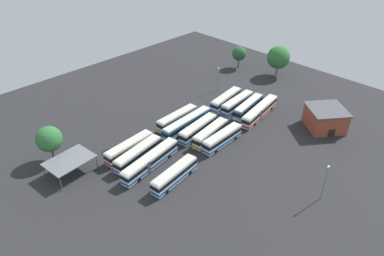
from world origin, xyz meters
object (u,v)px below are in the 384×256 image
(bus_row1_slot1, at_px, (211,133))
(bus_row1_slot4, at_px, (177,119))
(bus_row2_slot1, at_px, (248,107))
(tree_south_edge, at_px, (49,139))
(tree_west_edge, at_px, (239,54))
(bus_row1_slot2, at_px, (198,129))
(maintenance_shelter, at_px, (69,160))
(bus_row2_slot0, at_px, (260,111))
(bus_row0_slot2, at_px, (150,161))
(depot_building, at_px, (325,118))
(bus_row2_slot2, at_px, (238,103))
(bus_row2_slot3, at_px, (226,100))
(bus_row0_slot0, at_px, (174,175))
(bus_row0_slot3, at_px, (138,154))
(lamp_post_by_building, at_px, (218,78))
(bus_row1_slot3, at_px, (187,123))
(lamp_post_near_entrance, at_px, (325,181))
(tree_northeast, at_px, (278,57))
(bus_row1_slot0, at_px, (222,138))
(bus_row0_slot4, at_px, (130,148))

(bus_row1_slot1, height_order, bus_row1_slot4, same)
(bus_row1_slot1, relative_size, bus_row2_slot1, 0.94)
(tree_south_edge, distance_m, tree_west_edge, 70.53)
(bus_row1_slot1, distance_m, tree_south_edge, 36.92)
(bus_row1_slot2, height_order, maintenance_shelter, maintenance_shelter)
(bus_row1_slot4, relative_size, bus_row2_slot0, 0.78)
(bus_row0_slot2, bearing_deg, depot_building, -24.40)
(bus_row1_slot1, xyz_separation_m, bus_row1_slot2, (-0.65, 3.58, 0.00))
(bus_row2_slot2, relative_size, bus_row2_slot3, 1.00)
(bus_row1_slot2, height_order, bus_row1_slot4, same)
(bus_row0_slot0, height_order, bus_row0_slot3, same)
(bus_row0_slot3, xyz_separation_m, maintenance_shelter, (-12.87, 6.88, 1.57))
(bus_row1_slot1, distance_m, bus_row1_slot4, 10.80)
(bus_row1_slot2, xyz_separation_m, lamp_post_by_building, (21.49, 12.40, 2.43))
(tree_west_edge, bearing_deg, bus_row1_slot2, -154.31)
(bus_row2_slot0, xyz_separation_m, bus_row2_slot2, (-0.66, 7.09, -0.00))
(bus_row2_slot0, xyz_separation_m, depot_building, (7.35, -14.89, 0.99))
(bus_row1_slot3, xyz_separation_m, tree_south_edge, (-30.15, 12.39, 3.99))
(tree_south_edge, bearing_deg, bus_row0_slot0, -60.23)
(bus_row1_slot1, xyz_separation_m, tree_west_edge, (39.44, 22.86, 3.23))
(bus_row1_slot3, height_order, lamp_post_near_entrance, lamp_post_near_entrance)
(bus_row1_slot4, relative_size, bus_row2_slot2, 1.01)
(bus_row1_slot3, relative_size, tree_west_edge, 2.17)
(bus_row0_slot2, height_order, bus_row2_slot3, same)
(tree_northeast, bearing_deg, tree_south_edge, 172.43)
(maintenance_shelter, xyz_separation_m, tree_west_edge, (69.92, 10.10, 1.65))
(bus_row1_slot4, xyz_separation_m, bus_row2_slot0, (18.12, -12.93, 0.00))
(bus_row0_slot2, distance_m, bus_row2_slot0, 34.83)
(bus_row1_slot3, distance_m, bus_row2_slot3, 16.70)
(bus_row0_slot2, distance_m, bus_row1_slot3, 17.36)
(bus_row0_slot3, distance_m, bus_row1_slot0, 20.25)
(bus_row1_slot2, bearing_deg, bus_row1_slot3, 93.23)
(bus_row1_slot2, xyz_separation_m, bus_row1_slot4, (-0.28, 7.18, 0.00))
(bus_row1_slot4, height_order, depot_building, depot_building)
(bus_row0_slot2, xyz_separation_m, tree_northeast, (60.55, 7.81, 4.44))
(bus_row2_slot3, height_order, tree_west_edge, tree_west_edge)
(bus_row1_slot1, distance_m, lamp_post_near_entrance, 29.53)
(bus_row0_slot0, xyz_separation_m, tree_west_edge, (56.27, 28.02, 3.23))
(maintenance_shelter, bearing_deg, bus_row2_slot3, -5.33)
(bus_row0_slot4, distance_m, depot_building, 49.61)
(bus_row1_slot2, xyz_separation_m, tree_northeast, (43.81, 6.19, 4.44))
(depot_building, bearing_deg, bus_row2_slot3, 108.92)
(bus_row1_slot1, relative_size, bus_row2_slot2, 0.96)
(bus_row1_slot0, bearing_deg, bus_row0_slot0, -174.30)
(bus_row1_slot1, xyz_separation_m, bus_row2_slot3, (15.80, 8.44, 0.00))
(maintenance_shelter, bearing_deg, bus_row1_slot3, -10.54)
(bus_row0_slot3, distance_m, bus_row2_slot2, 34.15)
(bus_row1_slot0, distance_m, maintenance_shelter, 34.88)
(lamp_post_near_entrance, bearing_deg, tree_south_edge, 122.34)
(bus_row0_slot4, distance_m, tree_south_edge, 17.51)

